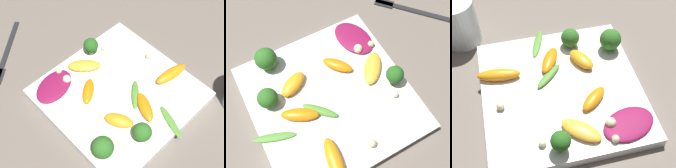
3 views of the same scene
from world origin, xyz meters
The scene contains 18 objects.
ground_plane centered at (0.00, 0.00, 0.00)m, with size 2.40×2.40×0.00m, color #6B6056.
plate centered at (0.00, 0.00, 0.01)m, with size 0.28×0.28×0.02m.
drinking_glass centered at (0.17, -0.19, 0.05)m, with size 0.08×0.08×0.10m.
radicchio_leaf_0 centered at (-0.09, 0.10, 0.03)m, with size 0.10×0.08×0.01m.
orange_segment_0 centered at (0.10, -0.05, 0.03)m, with size 0.08×0.04×0.02m.
orange_segment_1 centered at (-0.01, 0.09, 0.03)m, with size 0.07×0.07×0.01m.
orange_segment_2 centered at (-0.05, 0.04, 0.03)m, with size 0.06×0.06×0.01m.
orange_segment_3 centered at (0.01, -0.06, 0.03)m, with size 0.05×0.07×0.02m.
orange_segment_4 centered at (-0.05, -0.05, 0.03)m, with size 0.05×0.06×0.02m.
broccoli_floret_0 centered at (-0.04, -0.10, 0.04)m, with size 0.04×0.04×0.04m.
broccoli_floret_1 centered at (0.03, 0.11, 0.05)m, with size 0.03×0.03×0.04m.
broccoli_floret_2 centered at (-0.11, -0.07, 0.05)m, with size 0.04×0.04×0.05m.
arugula_sprig_0 centered at (0.02, -0.12, 0.02)m, with size 0.04×0.08×0.00m.
arugula_sprig_1 centered at (0.02, -0.03, 0.02)m, with size 0.06×0.06×0.01m.
macadamia_nut_0 centered at (-0.06, 0.09, 0.03)m, with size 0.02×0.02×0.02m.
macadamia_nut_1 centered at (0.11, 0.02, 0.03)m, with size 0.01×0.01×0.01m.
macadamia_nut_2 centered at (-0.06, 0.12, 0.03)m, with size 0.01×0.01×0.01m.
macadamia_nut_3 centered at (0.05, 0.10, 0.03)m, with size 0.01×0.01×0.01m.
Camera 3 is at (0.07, 0.33, 0.46)m, focal length 50.00 mm.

